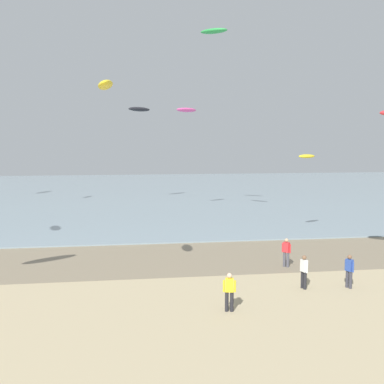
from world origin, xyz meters
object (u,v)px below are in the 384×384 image
(person_mid_beach, at_px, (286,252))
(kite_aloft_1, at_px, (214,31))
(person_by_waterline, at_px, (304,271))
(kite_aloft_11, at_px, (186,110))
(person_left_flank, at_px, (229,291))
(kite_aloft_2, at_px, (307,156))
(kite_aloft_8, at_px, (139,109))
(person_nearest_camera, at_px, (349,270))
(kite_aloft_5, at_px, (105,85))

(person_mid_beach, relative_size, kite_aloft_1, 0.65)
(person_by_waterline, xyz_separation_m, kite_aloft_11, (-2.63, 24.98, 9.55))
(person_by_waterline, bearing_deg, person_left_flank, -149.68)
(person_by_waterline, height_order, kite_aloft_2, kite_aloft_2)
(person_by_waterline, relative_size, kite_aloft_8, 0.56)
(kite_aloft_8, bearing_deg, kite_aloft_11, -98.23)
(kite_aloft_1, xyz_separation_m, kite_aloft_8, (-6.57, 10.52, -6.48))
(person_left_flank, bearing_deg, kite_aloft_1, 80.89)
(kite_aloft_2, bearing_deg, person_mid_beach, 31.58)
(person_nearest_camera, bearing_deg, kite_aloft_5, 178.89)
(person_mid_beach, height_order, kite_aloft_2, kite_aloft_2)
(person_by_waterline, distance_m, kite_aloft_5, 13.18)
(person_nearest_camera, xyz_separation_m, kite_aloft_8, (-9.35, 32.63, 10.07))
(kite_aloft_5, xyz_separation_m, kite_aloft_11, (7.00, 24.97, 0.55))
(kite_aloft_8, relative_size, kite_aloft_11, 1.23)
(person_nearest_camera, relative_size, kite_aloft_8, 0.56)
(person_nearest_camera, distance_m, person_mid_beach, 4.67)
(kite_aloft_1, bearing_deg, person_by_waterline, -55.72)
(kite_aloft_8, bearing_deg, person_nearest_camera, -112.96)
(kite_aloft_5, relative_size, kite_aloft_11, 0.85)
(kite_aloft_5, bearing_deg, person_left_flank, -115.20)
(person_by_waterline, xyz_separation_m, person_left_flank, (-4.40, -2.58, 0.00))
(kite_aloft_2, distance_m, kite_aloft_11, 15.22)
(person_by_waterline, relative_size, kite_aloft_11, 0.68)
(kite_aloft_1, relative_size, kite_aloft_11, 1.05)
(person_nearest_camera, xyz_separation_m, person_by_waterline, (-2.30, 0.22, 0.00))
(kite_aloft_2, height_order, kite_aloft_5, kite_aloft_5)
(person_mid_beach, bearing_deg, kite_aloft_5, -158.08)
(kite_aloft_1, bearing_deg, kite_aloft_11, 157.82)
(person_nearest_camera, xyz_separation_m, kite_aloft_11, (-4.93, 25.20, 9.55))
(person_nearest_camera, xyz_separation_m, kite_aloft_2, (2.72, 12.74, 5.32))
(person_by_waterline, xyz_separation_m, kite_aloft_2, (5.02, 12.52, 5.32))
(person_left_flank, height_order, kite_aloft_1, kite_aloft_1)
(person_nearest_camera, relative_size, kite_aloft_11, 0.68)
(person_by_waterline, height_order, kite_aloft_11, kite_aloft_11)
(person_by_waterline, distance_m, kite_aloft_11, 26.87)
(person_left_flank, relative_size, kite_aloft_1, 0.65)
(kite_aloft_5, bearing_deg, person_nearest_camera, -89.96)
(person_left_flank, xyz_separation_m, kite_aloft_8, (-2.64, 34.99, 10.07))
(kite_aloft_11, bearing_deg, person_by_waterline, 62.04)
(person_mid_beach, height_order, kite_aloft_11, kite_aloft_11)
(person_nearest_camera, bearing_deg, kite_aloft_8, 105.98)
(person_nearest_camera, bearing_deg, kite_aloft_2, 77.94)
(person_nearest_camera, relative_size, person_mid_beach, 1.00)
(person_by_waterline, relative_size, kite_aloft_5, 0.80)
(kite_aloft_11, bearing_deg, kite_aloft_5, 40.37)
(person_left_flank, bearing_deg, kite_aloft_5, 153.64)
(person_mid_beach, relative_size, kite_aloft_5, 0.80)
(person_left_flank, xyz_separation_m, kite_aloft_5, (-5.22, 2.59, 8.99))
(person_left_flank, distance_m, kite_aloft_2, 18.58)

